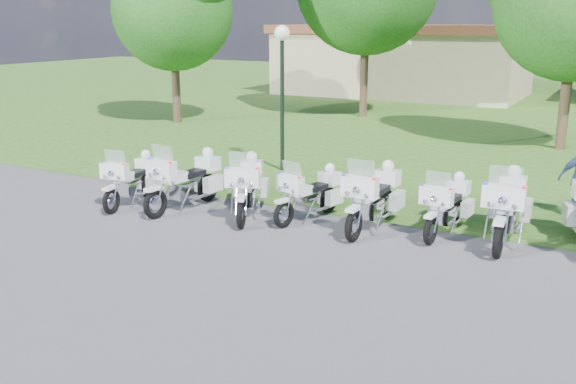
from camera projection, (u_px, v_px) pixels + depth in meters
The scene contains 11 objects.
ground at pixel (229, 248), 12.74m from camera, with size 100.00×100.00×0.00m, color #4D4C51.
grass_lawn at pixel (499, 101), 35.64m from camera, with size 100.00×48.00×0.01m, color #305D1D.
motorcycle_0 at pixel (132, 179), 15.64m from camera, with size 0.96×2.19×1.48m.
motorcycle_1 at pixel (187, 180), 15.24m from camera, with size 0.97×2.48×1.67m.
motorcycle_2 at pixel (248, 186), 14.70m from camera, with size 1.42×2.29×1.65m.
motorcycle_3 at pixel (311, 193), 14.45m from camera, with size 1.03×2.11×1.44m.
motorcycle_4 at pixel (374, 197), 13.77m from camera, with size 0.83×2.48×1.66m.
motorcycle_5 at pixel (447, 205), 13.48m from camera, with size 0.81×2.19×1.47m.
motorcycle_6 at pixel (507, 207), 12.93m from camera, with size 0.93×2.60×1.74m.
lamp_post at pixel (282, 62), 18.47m from camera, with size 0.44×0.44×4.24m.
building_west at pixel (403, 59), 38.72m from camera, with size 14.56×8.32×4.10m.
Camera 1 is at (6.76, -10.00, 4.38)m, focal length 40.00 mm.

